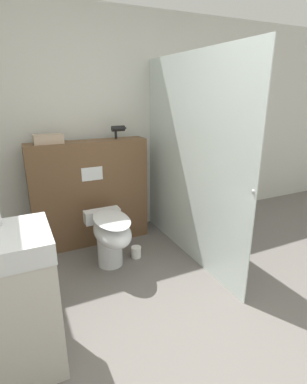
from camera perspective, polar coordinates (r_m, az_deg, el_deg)
ground_plane at (r=2.16m, az=15.17°, el=-31.52°), size 12.00×12.00×0.00m
wall_back at (r=3.52m, az=-8.93°, el=11.98°), size 8.00×0.06×2.50m
partition_panel at (r=3.36m, az=-11.87°, el=-0.29°), size 1.25×0.25×1.16m
shower_glass at (r=2.94m, az=6.90°, el=5.70°), size 0.04×1.81×1.99m
toilet at (r=2.91m, az=-8.18°, el=-7.98°), size 0.36×0.66×0.54m
sink_vanity at (r=2.04m, az=-25.23°, el=-18.77°), size 0.51×0.47×1.05m
hair_drier at (r=3.33m, az=-6.65°, el=11.83°), size 0.17×0.06×0.14m
folded_towel at (r=3.15m, az=-19.40°, el=9.50°), size 0.28×0.16×0.09m
spare_toilet_roll at (r=3.18m, az=-3.32°, el=-11.33°), size 0.10×0.10×0.12m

